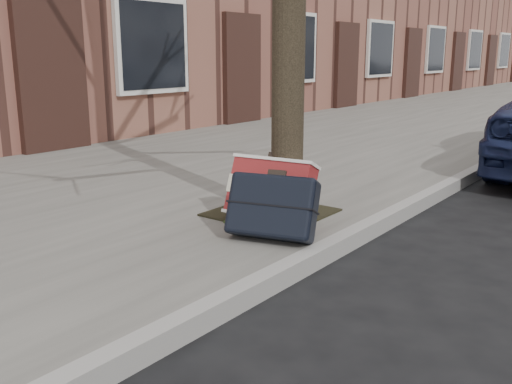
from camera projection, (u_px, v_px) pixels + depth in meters
The scene contains 5 objects.
ground at pixel (473, 369), 2.58m from camera, with size 120.00×120.00×0.00m, color black.
near_sidewalk at pixel (505, 101), 16.32m from camera, with size 5.00×70.00×0.12m, color slate.
dirt_patch at pixel (271, 212), 4.65m from camera, with size 0.85×0.85×0.01m, color black.
suitcase_red at pixel (271, 190), 4.36m from camera, with size 0.65×0.18×0.47m, color maroon.
suitcase_navy at pixel (273, 206), 3.95m from camera, with size 0.61×0.20×0.44m, color black.
Camera 1 is at (0.62, -2.43, 1.39)m, focal length 40.00 mm.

